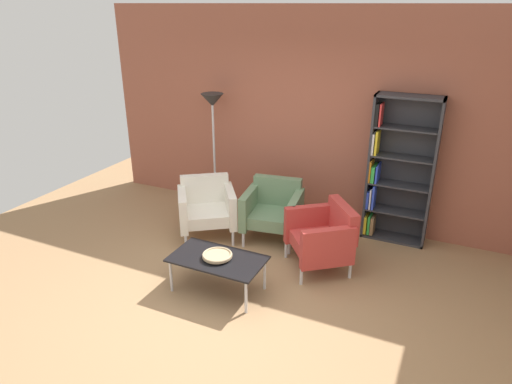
% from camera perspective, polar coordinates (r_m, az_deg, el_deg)
% --- Properties ---
extents(ground_plane, '(8.32, 8.32, 0.00)m').
position_cam_1_polar(ground_plane, '(4.87, -3.16, -14.11)').
color(ground_plane, '#9E7751').
extents(brick_back_panel, '(6.40, 0.12, 2.90)m').
position_cam_1_polar(brick_back_panel, '(6.34, 7.17, 9.14)').
color(brick_back_panel, '#9E5642').
rests_on(brick_back_panel, ground_plane).
extents(bookshelf_tall, '(0.80, 0.30, 1.90)m').
position_cam_1_polar(bookshelf_tall, '(6.05, 17.10, 2.43)').
color(bookshelf_tall, '#333338').
rests_on(bookshelf_tall, ground_plane).
extents(coffee_table_low, '(1.00, 0.56, 0.40)m').
position_cam_1_polar(coffee_table_low, '(4.92, -4.84, -8.54)').
color(coffee_table_low, black).
rests_on(coffee_table_low, ground_plane).
extents(decorative_bowl, '(0.32, 0.32, 0.05)m').
position_cam_1_polar(decorative_bowl, '(4.89, -4.86, -7.88)').
color(decorative_bowl, tan).
rests_on(decorative_bowl, coffee_table_low).
extents(armchair_spare_guest, '(0.94, 0.95, 0.78)m').
position_cam_1_polar(armchair_spare_guest, '(5.35, 8.44, -5.41)').
color(armchair_spare_guest, '#B73833').
rests_on(armchair_spare_guest, ground_plane).
extents(armchair_by_bookshelf, '(0.95, 0.93, 0.78)m').
position_cam_1_polar(armchair_by_bookshelf, '(6.06, -6.21, -1.84)').
color(armchair_by_bookshelf, white).
rests_on(armchair_by_bookshelf, ground_plane).
extents(armchair_corner_red, '(0.81, 0.75, 0.78)m').
position_cam_1_polar(armchair_corner_red, '(5.95, 2.17, -2.17)').
color(armchair_corner_red, slate).
rests_on(armchair_corner_red, ground_plane).
extents(floor_lamp_torchiere, '(0.32, 0.32, 1.74)m').
position_cam_1_polar(floor_lamp_torchiere, '(6.56, -5.42, 9.65)').
color(floor_lamp_torchiere, silver).
rests_on(floor_lamp_torchiere, ground_plane).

